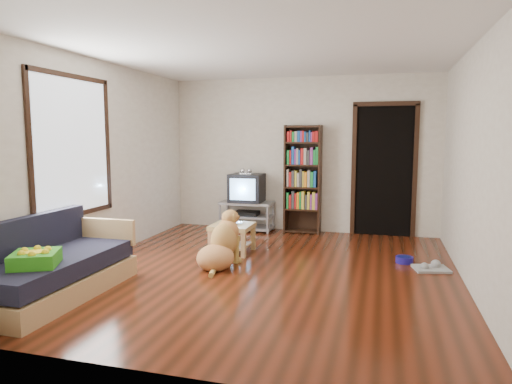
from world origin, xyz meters
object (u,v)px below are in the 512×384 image
(laptop, at_px, (232,224))
(coffee_table, at_px, (232,233))
(bookshelf, at_px, (303,173))
(crt_tv, at_px, (247,187))
(green_cushion, at_px, (35,259))
(grey_rag, at_px, (431,269))
(dog, at_px, (221,246))
(tv_stand, at_px, (247,215))
(dog_bowl, at_px, (404,260))
(sofa, at_px, (53,270))

(laptop, xyz_separation_m, coffee_table, (0.00, 0.03, -0.13))
(bookshelf, bearing_deg, crt_tv, -175.68)
(green_cushion, bearing_deg, grey_rag, 5.88)
(laptop, xyz_separation_m, dog, (0.09, -0.67, -0.15))
(tv_stand, bearing_deg, laptop, -81.13)
(green_cushion, xyz_separation_m, crt_tv, (0.85, 4.02, 0.26))
(laptop, xyz_separation_m, dog_bowl, (2.30, 0.12, -0.37))
(dog_bowl, height_order, sofa, sofa)
(tv_stand, bearing_deg, dog_bowl, -28.88)
(grey_rag, xyz_separation_m, crt_tv, (-2.84, 1.67, 0.73))
(grey_rag, bearing_deg, coffee_table, 176.51)
(green_cushion, relative_size, coffee_table, 0.72)
(bookshelf, height_order, sofa, bookshelf)
(dog, bearing_deg, tv_stand, 98.55)
(dog_bowl, bearing_deg, green_cushion, -142.57)
(tv_stand, height_order, crt_tv, crt_tv)
(laptop, xyz_separation_m, grey_rag, (2.60, -0.13, -0.40))
(grey_rag, bearing_deg, laptop, 177.16)
(dog_bowl, height_order, coffee_table, coffee_table)
(tv_stand, relative_size, crt_tv, 1.55)
(laptop, height_order, tv_stand, tv_stand)
(coffee_table, bearing_deg, sofa, -119.52)
(tv_stand, bearing_deg, crt_tv, 90.00)
(green_cushion, height_order, bookshelf, bookshelf)
(dog_bowl, distance_m, coffee_table, 2.32)
(bookshelf, bearing_deg, tv_stand, -174.37)
(grey_rag, distance_m, sofa, 4.30)
(coffee_table, relative_size, dog, 0.62)
(coffee_table, bearing_deg, bookshelf, 65.80)
(crt_tv, bearing_deg, coffee_table, -81.09)
(grey_rag, bearing_deg, green_cushion, -147.57)
(green_cushion, bearing_deg, crt_tv, 51.50)
(green_cushion, distance_m, laptop, 2.70)
(laptop, distance_m, grey_rag, 2.64)
(crt_tv, relative_size, bookshelf, 0.32)
(green_cushion, distance_m, tv_stand, 4.09)
(crt_tv, height_order, bookshelf, bookshelf)
(laptop, bearing_deg, dog, -102.79)
(sofa, bearing_deg, dog, 47.91)
(green_cushion, bearing_deg, tv_stand, 51.44)
(tv_stand, xyz_separation_m, bookshelf, (0.95, 0.09, 0.73))
(grey_rag, height_order, coffee_table, coffee_table)
(dog_bowl, relative_size, coffee_table, 0.40)
(crt_tv, distance_m, coffee_table, 1.60)
(dog_bowl, height_order, tv_stand, tv_stand)
(dog, bearing_deg, laptop, 97.84)
(dog_bowl, xyz_separation_m, crt_tv, (-2.54, 1.42, 0.70))
(dog_bowl, height_order, grey_rag, dog_bowl)
(bookshelf, bearing_deg, sofa, -117.32)
(green_cushion, xyz_separation_m, bookshelf, (1.80, 4.09, 0.51))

